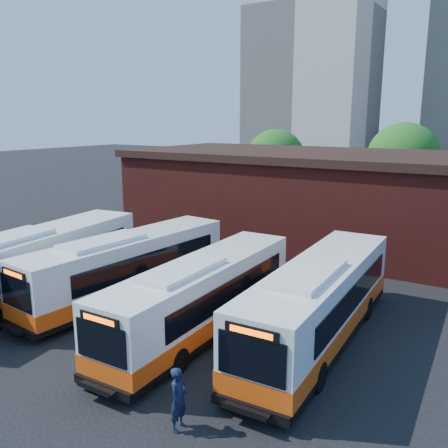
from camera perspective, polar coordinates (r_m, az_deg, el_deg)
The scene contains 10 objects.
ground at distance 18.42m, azimuth -9.98°, elevation -15.64°, with size 220.00×220.00×0.00m, color black.
bus_west at distance 24.72m, azimuth -21.81°, elevation -4.94°, with size 4.09×13.10×3.52m.
bus_midwest at distance 23.70m, azimuth -11.51°, elevation -5.31°, with size 3.61×12.12×3.26m.
bus_mideast at distance 19.59m, azimuth -2.64°, elevation -9.01°, with size 2.59×11.77×3.19m.
bus_east at distance 19.12m, azimuth 11.35°, elevation -9.56°, with size 2.95×12.44×3.36m.
transit_worker at distance 14.24m, azimuth -5.46°, elevation -20.24°, with size 0.69×0.45×1.89m, color #111A33.
depot_building at distance 34.24m, azimuth 12.57°, elevation 3.19°, with size 28.60×12.60×6.40m.
tree_west at distance 48.90m, azimuth 6.21°, elevation 7.78°, with size 6.00×6.00×7.65m.
tree_mid at distance 46.98m, azimuth 20.74°, elevation 7.39°, with size 6.56×6.56×8.36m.
tower_left at distance 92.25m, azimuth 11.01°, elevation 24.34°, with size 20.00×18.00×56.20m.
Camera 1 is at (11.01, -11.97, 8.64)m, focal length 38.00 mm.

